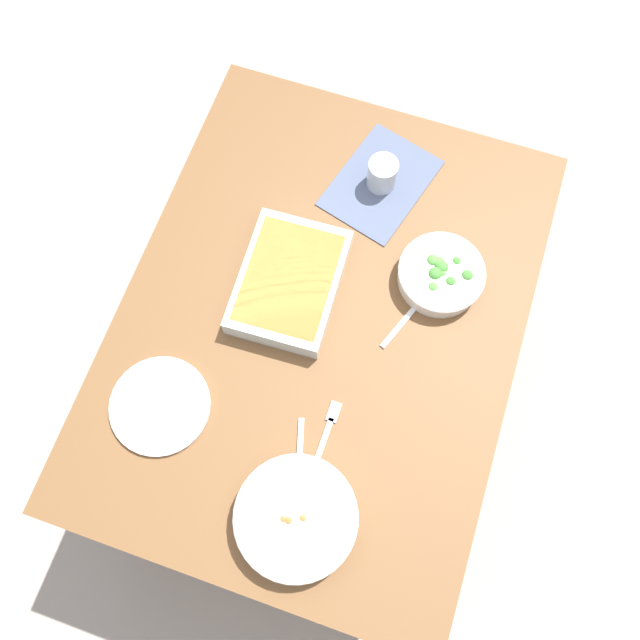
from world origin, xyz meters
TOP-DOWN VIEW (x-y plane):
  - ground_plane at (0.00, 0.00)m, footprint 6.00×6.00m
  - dining_table at (0.00, 0.00)m, footprint 1.20×0.90m
  - placemat at (-0.38, 0.03)m, footprint 0.32×0.27m
  - stew_bowl at (0.43, 0.09)m, footprint 0.25×0.25m
  - broccoli_bowl at (-0.18, 0.23)m, footprint 0.20×0.20m
  - baking_dish at (-0.05, -0.09)m, footprint 0.31×0.23m
  - drink_cup at (-0.38, 0.03)m, footprint 0.07×0.07m
  - side_plate at (0.30, -0.27)m, footprint 0.22×0.22m
  - spoon_by_stew at (0.34, 0.07)m, footprint 0.17×0.07m
  - spoon_by_broccoli at (-0.09, 0.19)m, footprint 0.17×0.08m
  - fork_on_table at (0.24, 0.10)m, footprint 0.18×0.02m

SIDE VIEW (x-z plane):
  - ground_plane at x=0.00m, z-range 0.00..0.00m
  - dining_table at x=0.00m, z-range 0.28..1.02m
  - placemat at x=-0.38m, z-range 0.74..0.74m
  - fork_on_table at x=0.24m, z-range 0.74..0.75m
  - spoon_by_stew at x=0.34m, z-range 0.74..0.75m
  - spoon_by_broccoli at x=-0.09m, z-range 0.74..0.75m
  - side_plate at x=0.30m, z-range 0.74..0.75m
  - broccoli_bowl at x=-0.18m, z-range 0.74..0.80m
  - stew_bowl at x=0.43m, z-range 0.74..0.80m
  - baking_dish at x=-0.05m, z-range 0.74..0.80m
  - drink_cup at x=-0.38m, z-range 0.74..0.82m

